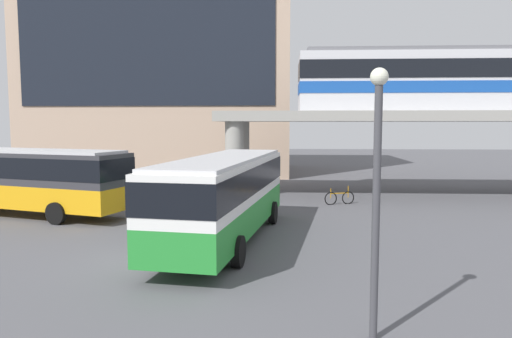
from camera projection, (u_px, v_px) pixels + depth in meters
ground_plane at (198, 207)px, 25.40m from camera, size 120.00×120.00×0.00m
station_building at (166, 54)px, 44.37m from camera, size 22.88×13.55×21.86m
elevated_platform at (464, 123)px, 29.52m from camera, size 30.62×6.45×5.20m
train at (483, 79)px, 29.21m from camera, size 22.62×2.96×3.84m
bus_main at (225, 189)px, 17.90m from camera, size 4.11×11.29×3.22m
bus_secondary at (24, 175)px, 23.16m from camera, size 11.30×5.70×3.22m
bicycle_orange at (339, 198)px, 26.37m from camera, size 1.72×0.63×1.04m
lamp_post at (377, 180)px, 9.54m from camera, size 0.36×0.36×5.55m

